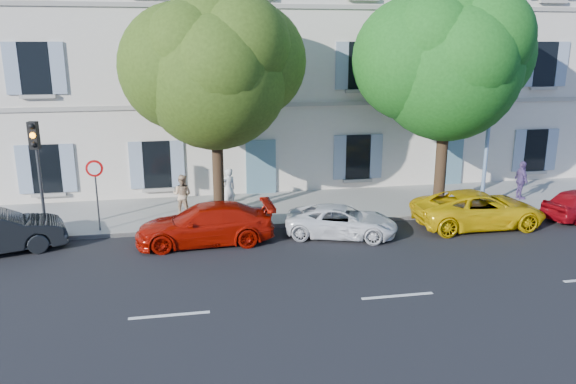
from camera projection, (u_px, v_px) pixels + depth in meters
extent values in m
plane|color=black|center=(353.00, 245.00, 18.84)|extent=(90.00, 90.00, 0.00)
cube|color=#A09E96|center=(322.00, 206.00, 23.05)|extent=(36.00, 4.50, 0.15)
cube|color=#9E998E|center=(336.00, 222.00, 20.99)|extent=(36.00, 0.16, 0.16)
cube|color=beige|center=(295.00, 54.00, 26.97)|extent=(28.00, 7.00, 12.00)
imported|color=#A30F04|center=(205.00, 224.00, 18.85)|extent=(4.66, 2.00, 1.34)
imported|color=white|center=(342.00, 221.00, 19.56)|extent=(4.24, 2.92, 1.08)
imported|color=#E6B809|center=(479.00, 209.00, 20.55)|extent=(4.81, 2.24, 1.33)
cylinder|color=#3A2819|center=(218.00, 175.00, 20.81)|extent=(0.42, 0.42, 3.31)
ellipsoid|color=#426319|center=(215.00, 75.00, 19.87)|extent=(5.29, 5.29, 5.82)
cylinder|color=#3A2819|center=(441.00, 165.00, 22.20)|extent=(0.45, 0.45, 3.41)
ellipsoid|color=#22761E|center=(448.00, 68.00, 21.22)|extent=(5.54, 5.54, 6.09)
cylinder|color=#383A3D|center=(41.00, 188.00, 19.13)|extent=(0.11, 0.11, 3.24)
cube|color=black|center=(34.00, 135.00, 18.50)|extent=(0.35, 0.31, 0.92)
sphere|color=orange|center=(33.00, 135.00, 18.37)|extent=(0.19, 0.19, 0.19)
cylinder|color=#383A3D|center=(97.00, 201.00, 19.55)|extent=(0.06, 0.06, 2.15)
cylinder|color=red|center=(94.00, 168.00, 19.22)|extent=(0.59, 0.06, 0.59)
cylinder|color=#7293BF|center=(490.00, 110.00, 21.69)|extent=(0.16, 0.16, 7.81)
cylinder|color=#7293BF|center=(510.00, 2.00, 20.03)|extent=(0.33, 1.36, 0.10)
cube|color=#383A3D|center=(521.00, 5.00, 19.42)|extent=(0.31, 0.47, 0.18)
imported|color=silver|center=(228.00, 189.00, 21.99)|extent=(0.73, 0.64, 1.69)
imported|color=tan|center=(182.00, 195.00, 21.46)|extent=(0.94, 0.85, 1.57)
imported|color=#614987|center=(521.00, 180.00, 23.59)|extent=(0.48, 0.99, 1.63)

